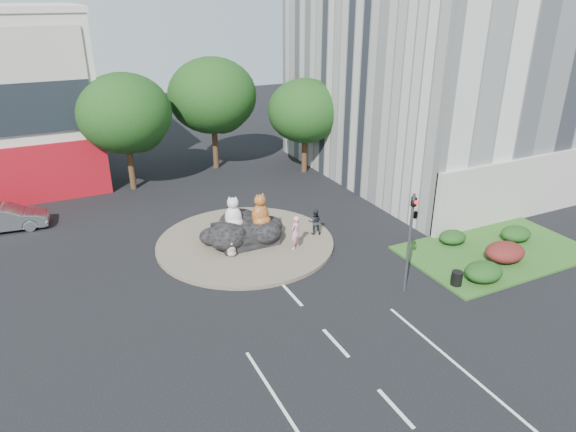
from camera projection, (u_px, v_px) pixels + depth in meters
name	position (u px, v px, depth m)	size (l,w,h in m)	color
ground	(336.00, 343.00, 20.94)	(120.00, 120.00, 0.00)	black
roundabout_island	(245.00, 242.00, 29.14)	(10.00, 10.00, 0.20)	brown
rock_plinth	(245.00, 234.00, 28.92)	(3.20, 2.60, 0.90)	black
grass_verge	(496.00, 252.00, 28.20)	(10.00, 6.00, 0.12)	#29521B
tree_left	(126.00, 117.00, 35.45)	(6.46, 6.46, 8.27)	#382314
tree_mid	(213.00, 99.00, 39.78)	(6.84, 6.84, 8.76)	#382314
tree_right	(305.00, 114.00, 39.26)	(5.70, 5.70, 7.30)	#382314
hedge_near_green	(484.00, 272.00, 25.14)	(2.00, 1.60, 0.90)	#113711
hedge_red	(505.00, 252.00, 26.95)	(2.20, 1.76, 0.99)	#4B1414
hedge_mid_green	(516.00, 234.00, 29.23)	(1.80, 1.44, 0.81)	#113711
hedge_back_green	(453.00, 237.00, 28.91)	(1.60, 1.28, 0.72)	#113711
traffic_light	(413.00, 222.00, 23.18)	(0.44, 1.24, 5.00)	#595B60
street_lamp	(454.00, 148.00, 30.85)	(2.34, 0.22, 8.06)	#595B60
cat_white	(233.00, 212.00, 28.34)	(1.10, 0.95, 1.84)	beige
cat_tabby	(260.00, 210.00, 28.49)	(1.17, 1.01, 1.94)	#AE5924
kitten_calico	(231.00, 248.00, 27.29)	(0.57, 0.50, 0.96)	beige
kitten_white	(271.00, 234.00, 29.01)	(0.51, 0.44, 0.85)	silver
pedestrian_pink	(295.00, 233.00, 27.88)	(0.70, 0.46, 1.92)	pink
pedestrian_dark	(315.00, 222.00, 29.67)	(0.75, 0.58, 1.53)	black
parked_car	(5.00, 218.00, 30.62)	(1.64, 4.70, 1.55)	#95979C
litter_bin	(457.00, 278.00, 24.76)	(0.54, 0.54, 0.71)	black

